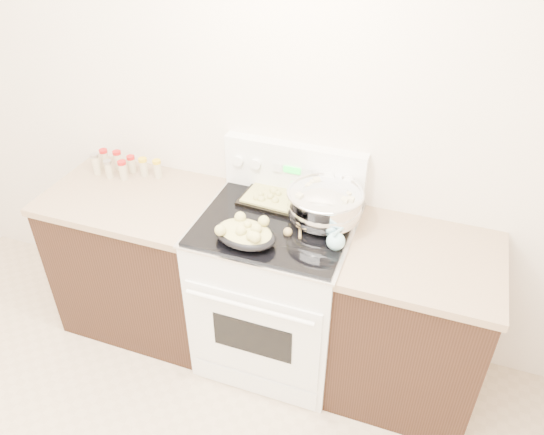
% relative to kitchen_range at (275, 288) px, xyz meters
% --- Properties ---
extents(counter_left, '(0.93, 0.67, 0.92)m').
position_rel_kitchen_range_xyz_m(counter_left, '(-0.83, 0.01, -0.03)').
color(counter_left, black).
rests_on(counter_left, ground).
extents(counter_right, '(0.73, 0.67, 0.92)m').
position_rel_kitchen_range_xyz_m(counter_right, '(0.73, 0.01, -0.03)').
color(counter_right, black).
rests_on(counter_right, ground).
extents(kitchen_range, '(0.78, 0.73, 1.22)m').
position_rel_kitchen_range_xyz_m(kitchen_range, '(0.00, 0.00, 0.00)').
color(kitchen_range, white).
rests_on(kitchen_range, ground).
extents(mixing_bowl, '(0.41, 0.41, 0.22)m').
position_rel_kitchen_range_xyz_m(mixing_bowl, '(0.22, 0.09, 0.54)').
color(mixing_bowl, silver).
rests_on(mixing_bowl, kitchen_range).
extents(roasting_pan, '(0.34, 0.26, 0.12)m').
position_rel_kitchen_range_xyz_m(roasting_pan, '(-0.08, -0.21, 0.50)').
color(roasting_pan, black).
rests_on(roasting_pan, kitchen_range).
extents(baking_sheet, '(0.39, 0.28, 0.06)m').
position_rel_kitchen_range_xyz_m(baking_sheet, '(-0.05, 0.17, 0.47)').
color(baking_sheet, black).
rests_on(baking_sheet, kitchen_range).
extents(wooden_spoon, '(0.10, 0.25, 0.04)m').
position_rel_kitchen_range_xyz_m(wooden_spoon, '(0.10, -0.04, 0.46)').
color(wooden_spoon, '#A5874B').
rests_on(wooden_spoon, kitchen_range).
extents(blue_ladle, '(0.11, 0.29, 0.11)m').
position_rel_kitchen_range_xyz_m(blue_ladle, '(0.33, -0.09, 0.49)').
color(blue_ladle, '#95CFDE').
rests_on(blue_ladle, kitchen_range).
extents(spice_jars, '(0.40, 0.15, 0.13)m').
position_rel_kitchen_range_xyz_m(spice_jars, '(-0.99, 0.17, 0.49)').
color(spice_jars, '#BFB28C').
rests_on(spice_jars, counter_left).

